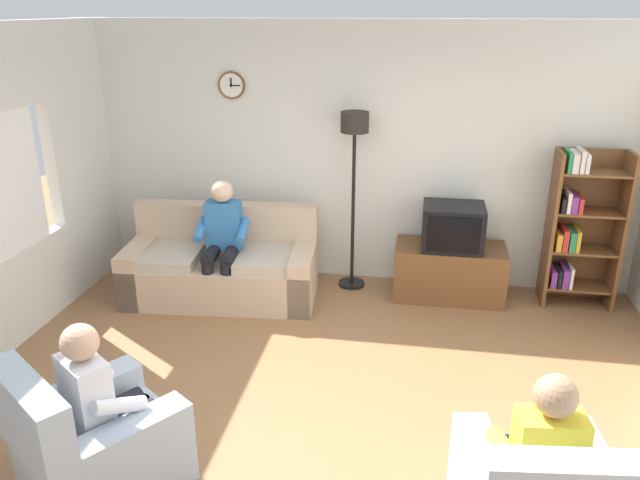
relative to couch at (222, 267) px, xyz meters
name	(u,v)px	position (x,y,z in m)	size (l,w,h in m)	color
ground_plane	(320,421)	(1.33, -1.87, -0.31)	(12.00, 12.00, 0.00)	#8C603D
back_wall_assembly	(362,155)	(1.33, 0.79, 1.04)	(6.20, 0.17, 2.70)	silver
couch	(222,267)	(0.00, 0.00, 0.00)	(1.97, 1.03, 0.90)	tan
tv_stand	(449,271)	(2.29, 0.38, -0.04)	(1.10, 0.56, 0.55)	brown
tv	(453,227)	(2.29, 0.35, 0.45)	(0.60, 0.49, 0.44)	black
bookshelf	(579,227)	(3.49, 0.45, 0.49)	(0.68, 0.36, 1.57)	brown
floor_lamp	(354,152)	(1.28, 0.48, 1.14)	(0.28, 0.28, 1.85)	black
armchair_near_window	(95,445)	(0.07, -2.71, -0.02)	(1.16, 1.18, 0.90)	#9EADBC
person_on_couch	(222,236)	(0.06, -0.11, 0.39)	(0.54, 0.56, 1.24)	#3372B2
person_in_left_armchair	(103,396)	(0.12, -2.64, 0.29)	(0.62, 0.64, 1.12)	silver
person_in_right_armchair	(540,451)	(2.65, -2.71, 0.29)	(0.55, 0.57, 1.12)	yellow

